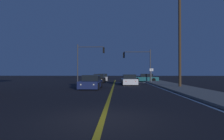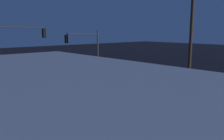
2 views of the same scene
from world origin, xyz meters
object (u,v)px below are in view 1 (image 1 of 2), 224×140
at_px(car_following_oncoming_black, 99,79).
at_px(street_sign_corner, 151,73).
at_px(traffic_signal_far_left, 87,57).
at_px(car_distant_tail_navy, 91,83).
at_px(traffic_signal_near_right, 140,60).
at_px(car_parked_curb_silver, 103,78).
at_px(car_lead_oncoming_white, 129,80).
at_px(car_side_waiting_teal, 145,78).
at_px(utility_pole_right, 180,34).

relative_size(car_following_oncoming_black, street_sign_corner, 2.02).
bearing_deg(traffic_signal_far_left, car_distant_tail_navy, -78.98).
bearing_deg(street_sign_corner, traffic_signal_near_right, 117.04).
bearing_deg(car_parked_curb_silver, traffic_signal_far_left, 69.21).
bearing_deg(car_distant_tail_navy, street_sign_corner, -127.49).
distance_m(car_lead_oncoming_white, car_side_waiting_teal, 9.52).
bearing_deg(car_parked_curb_silver, traffic_signal_near_right, 142.79).
distance_m(traffic_signal_far_left, utility_pole_right, 15.51).
distance_m(car_lead_oncoming_white, car_distant_tail_navy, 7.10).
bearing_deg(car_parked_curb_silver, street_sign_corner, 135.08).
bearing_deg(car_following_oncoming_black, street_sign_corner, 170.01).
relative_size(car_lead_oncoming_white, street_sign_corner, 1.88).
relative_size(traffic_signal_near_right, utility_pole_right, 0.49).
bearing_deg(street_sign_corner, car_following_oncoming_black, 170.25).
distance_m(car_distant_tail_navy, traffic_signal_far_left, 12.07).
bearing_deg(car_side_waiting_teal, car_following_oncoming_black, 114.35).
distance_m(car_lead_oncoming_white, street_sign_corner, 5.63).
distance_m(car_lead_oncoming_white, traffic_signal_far_left, 9.18).
bearing_deg(utility_pole_right, car_following_oncoming_black, 132.48).
distance_m(car_following_oncoming_black, utility_pole_right, 14.95).
bearing_deg(car_side_waiting_teal, car_lead_oncoming_white, 160.63).
height_order(car_parked_curb_silver, utility_pole_right, utility_pole_right).
relative_size(car_distant_tail_navy, car_following_oncoming_black, 1.02).
xyz_separation_m(car_distant_tail_navy, street_sign_corner, (7.81, 9.94, 0.93)).
xyz_separation_m(utility_pole_right, street_sign_corner, (-1.40, 8.98, -4.15)).
xyz_separation_m(car_lead_oncoming_white, traffic_signal_near_right, (2.21, 6.99, 3.08)).
xyz_separation_m(car_following_oncoming_black, traffic_signal_near_right, (6.67, 1.41, 3.08)).
relative_size(car_distant_tail_navy, street_sign_corner, 2.06).
relative_size(car_following_oncoming_black, traffic_signal_near_right, 0.84).
xyz_separation_m(car_side_waiting_teal, car_parked_curb_silver, (-7.69, 2.71, 0.00)).
bearing_deg(traffic_signal_near_right, car_following_oncoming_black, 11.93).
height_order(car_lead_oncoming_white, car_parked_curb_silver, same).
bearing_deg(car_side_waiting_teal, traffic_signal_far_left, 110.13).
bearing_deg(traffic_signal_near_right, traffic_signal_far_left, 9.26).
distance_m(car_side_waiting_teal, traffic_signal_far_left, 10.87).
height_order(traffic_signal_near_right, street_sign_corner, traffic_signal_near_right).
distance_m(car_parked_curb_silver, street_sign_corner, 10.92).
bearing_deg(utility_pole_right, traffic_signal_near_right, 103.50).
relative_size(traffic_signal_near_right, traffic_signal_far_left, 0.89).
height_order(car_following_oncoming_black, street_sign_corner, street_sign_corner).
xyz_separation_m(car_following_oncoming_black, traffic_signal_far_left, (-1.92, 0.01, 3.50)).
height_order(traffic_signal_near_right, utility_pole_right, utility_pole_right).
bearing_deg(utility_pole_right, car_distant_tail_navy, -174.05).
height_order(car_lead_oncoming_white, car_following_oncoming_black, same).
bearing_deg(car_lead_oncoming_white, car_parked_curb_silver, 108.08).
bearing_deg(car_lead_oncoming_white, traffic_signal_far_left, 136.46).
xyz_separation_m(car_lead_oncoming_white, utility_pole_right, (5.04, -4.79, 5.09)).
relative_size(car_side_waiting_teal, traffic_signal_near_right, 0.85).
xyz_separation_m(traffic_signal_near_right, traffic_signal_far_left, (-8.59, -1.40, 0.43)).
bearing_deg(street_sign_corner, car_lead_oncoming_white, -130.99).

